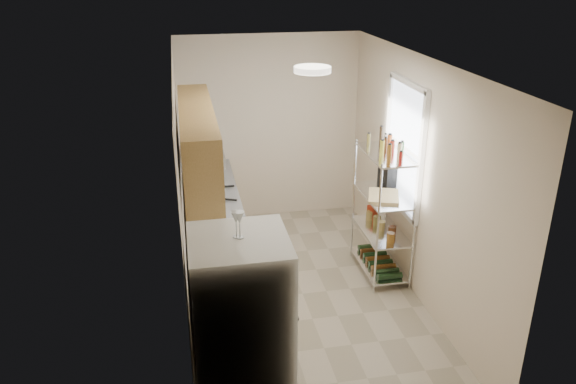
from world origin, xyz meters
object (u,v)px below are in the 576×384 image
object	(u,v)px
rice_cooker	(214,213)
espresso_machine	(388,174)
cutting_board	(384,196)
refrigerator	(242,340)
frying_pan_large	(212,198)

from	to	relation	value
rice_cooker	espresso_machine	size ratio (longest dim) A/B	0.88
cutting_board	espresso_machine	size ratio (longest dim) A/B	1.57
rice_cooker	refrigerator	bearing A→B (deg)	-88.27
refrigerator	rice_cooker	distance (m)	2.02
rice_cooker	espresso_machine	distance (m)	2.13
cutting_board	espresso_machine	world-z (taller)	espresso_machine
espresso_machine	cutting_board	bearing A→B (deg)	-125.19
rice_cooker	cutting_board	bearing A→B (deg)	0.90
cutting_board	frying_pan_large	bearing A→B (deg)	163.76
refrigerator	espresso_machine	distance (m)	3.16
frying_pan_large	espresso_machine	world-z (taller)	espresso_machine
refrigerator	frying_pan_large	bearing A→B (deg)	91.02
refrigerator	rice_cooker	world-z (taller)	refrigerator
frying_pan_large	espresso_machine	size ratio (longest dim) A/B	0.97
refrigerator	espresso_machine	bearing A→B (deg)	49.89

